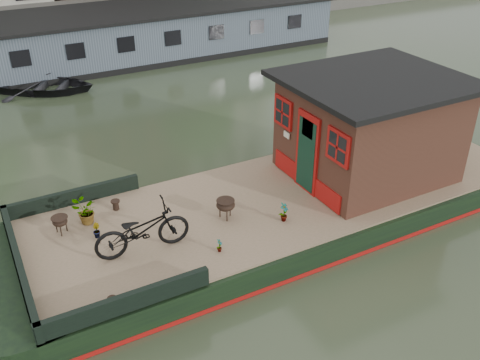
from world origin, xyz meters
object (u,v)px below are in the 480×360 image
bicycle (142,230)px  potted_plant_a (284,212)px  brazier_front (226,209)px  dinghy (46,82)px  cabin (370,126)px  brazier_rear (61,225)px

bicycle → potted_plant_a: size_ratio=4.21×
bicycle → brazier_front: 1.96m
dinghy → cabin: bearing=-123.0°
cabin → dinghy: (-5.54, 11.43, -1.51)m
potted_plant_a → dinghy: potted_plant_a is taller
brazier_rear → dinghy: brazier_rear is taller
brazier_front → dinghy: 11.75m
potted_plant_a → brazier_rear: potted_plant_a is taller
bicycle → brazier_front: bearing=-79.0°
brazier_front → brazier_rear: (-3.22, 1.10, -0.03)m
dinghy → brazier_rear: bearing=-157.6°
brazier_rear → dinghy: 10.67m
potted_plant_a → dinghy: 12.60m
potted_plant_a → brazier_front: size_ratio=1.00×
brazier_front → brazier_rear: bearing=161.2°
potted_plant_a → brazier_front: bearing=146.1°
potted_plant_a → dinghy: bearing=102.0°
brazier_rear → dinghy: size_ratio=0.11×
bicycle → brazier_rear: bearing=46.6°
brazier_rear → potted_plant_a: bearing=-22.8°
cabin → bicycle: bearing=-175.5°
brazier_front → dinghy: (-1.60, 11.63, -0.51)m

